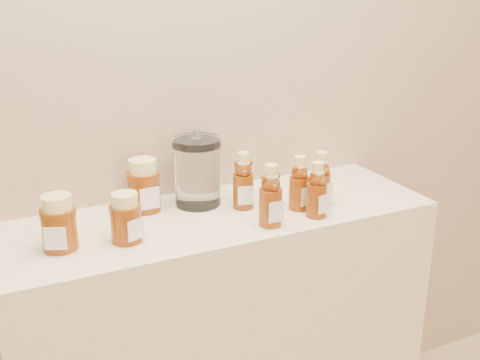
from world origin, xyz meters
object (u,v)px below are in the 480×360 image
bear_bottle_front_left (271,191)px  glass_canister (197,169)px  display_table (221,352)px  honey_jar_left (59,223)px  bear_bottle_back_left (243,177)px

bear_bottle_front_left → glass_canister: size_ratio=0.89×
display_table → honey_jar_left: 0.67m
bear_bottle_back_left → glass_canister: 0.13m
bear_bottle_back_left → honey_jar_left: bear_bottle_back_left is taller
honey_jar_left → glass_canister: size_ratio=0.65×
bear_bottle_back_left → glass_canister: bearing=158.2°
honey_jar_left → bear_bottle_front_left: bearing=13.0°
bear_bottle_front_left → honey_jar_left: 0.53m
display_table → bear_bottle_front_left: bearing=-54.9°
display_table → glass_canister: 0.56m
honey_jar_left → glass_canister: (0.40, 0.12, 0.04)m
bear_bottle_back_left → bear_bottle_front_left: size_ratio=0.97×
bear_bottle_front_left → honey_jar_left: (-0.52, 0.09, -0.03)m
display_table → glass_canister: (-0.03, 0.09, 0.56)m
honey_jar_left → glass_canister: glass_canister is taller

